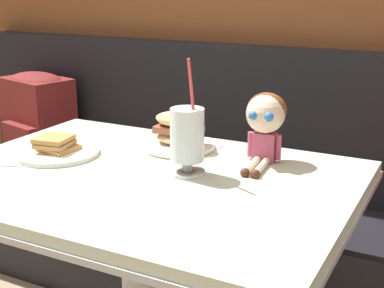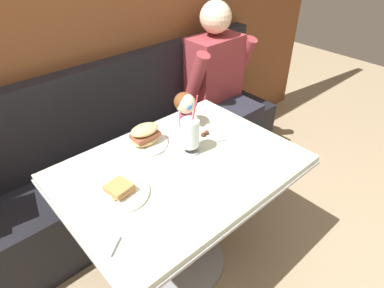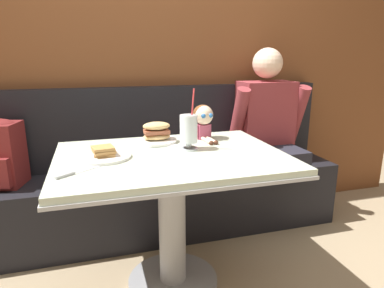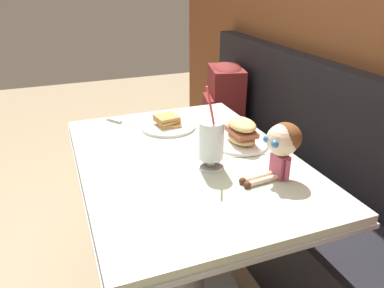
{
  "view_description": "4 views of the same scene",
  "coord_description": "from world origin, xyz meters",
  "px_view_note": "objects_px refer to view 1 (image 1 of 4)",
  "views": [
    {
      "loc": [
        0.75,
        -0.99,
        1.24
      ],
      "look_at": [
        0.12,
        0.22,
        0.83
      ],
      "focal_mm": 51.42,
      "sensor_mm": 36.0,
      "label": 1
    },
    {
      "loc": [
        -0.78,
        -0.76,
        1.72
      ],
      "look_at": [
        0.1,
        0.21,
        0.8
      ],
      "focal_mm": 31.04,
      "sensor_mm": 36.0,
      "label": 2
    },
    {
      "loc": [
        -0.35,
        -1.38,
        1.21
      ],
      "look_at": [
        0.12,
        0.23,
        0.77
      ],
      "focal_mm": 31.74,
      "sensor_mm": 36.0,
      "label": 3
    },
    {
      "loc": [
        1.21,
        -0.26,
        1.4
      ],
      "look_at": [
        0.05,
        0.18,
        0.82
      ],
      "focal_mm": 35.17,
      "sensor_mm": 36.0,
      "label": 4
    }
  ],
  "objects_px": {
    "milkshake_glass": "(187,139)",
    "seated_doll": "(265,118)",
    "backpack": "(38,117)",
    "toast_plate": "(56,150)",
    "sandwich_plate": "(179,134)"
  },
  "relations": [
    {
      "from": "backpack",
      "to": "toast_plate",
      "type": "bearing_deg",
      "value": -43.45
    },
    {
      "from": "toast_plate",
      "to": "seated_doll",
      "type": "distance_m",
      "value": 0.62
    },
    {
      "from": "toast_plate",
      "to": "sandwich_plate",
      "type": "relative_size",
      "value": 1.1
    },
    {
      "from": "toast_plate",
      "to": "sandwich_plate",
      "type": "bearing_deg",
      "value": 37.13
    },
    {
      "from": "sandwich_plate",
      "to": "milkshake_glass",
      "type": "bearing_deg",
      "value": -55.79
    },
    {
      "from": "toast_plate",
      "to": "seated_doll",
      "type": "bearing_deg",
      "value": 21.78
    },
    {
      "from": "milkshake_glass",
      "to": "sandwich_plate",
      "type": "relative_size",
      "value": 1.39
    },
    {
      "from": "seated_doll",
      "to": "milkshake_glass",
      "type": "bearing_deg",
      "value": -126.25
    },
    {
      "from": "milkshake_glass",
      "to": "seated_doll",
      "type": "distance_m",
      "value": 0.24
    },
    {
      "from": "milkshake_glass",
      "to": "backpack",
      "type": "distance_m",
      "value": 1.19
    },
    {
      "from": "milkshake_glass",
      "to": "sandwich_plate",
      "type": "bearing_deg",
      "value": 124.21
    },
    {
      "from": "seated_doll",
      "to": "backpack",
      "type": "xyz_separation_m",
      "value": [
        -1.18,
        0.35,
        -0.21
      ]
    },
    {
      "from": "toast_plate",
      "to": "backpack",
      "type": "relative_size",
      "value": 0.62
    },
    {
      "from": "toast_plate",
      "to": "seated_doll",
      "type": "relative_size",
      "value": 1.12
    },
    {
      "from": "sandwich_plate",
      "to": "backpack",
      "type": "bearing_deg",
      "value": 158.34
    }
  ]
}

